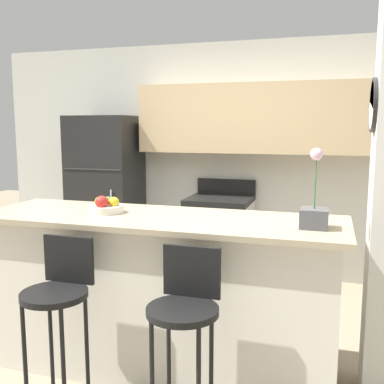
% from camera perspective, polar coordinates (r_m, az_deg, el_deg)
% --- Properties ---
extents(ground_plane, '(14.00, 14.00, 0.00)m').
position_cam_1_polar(ground_plane, '(3.33, -4.15, -21.34)').
color(ground_plane, gray).
extents(wall_back, '(5.60, 0.38, 2.55)m').
position_cam_1_polar(wall_back, '(4.90, 6.33, 6.13)').
color(wall_back, silver).
rests_on(wall_back, ground_plane).
extents(counter_bar, '(2.42, 0.77, 1.06)m').
position_cam_1_polar(counter_bar, '(3.10, -4.26, -12.68)').
color(counter_bar, silver).
rests_on(counter_bar, ground_plane).
extents(refrigerator, '(0.72, 0.64, 1.76)m').
position_cam_1_polar(refrigerator, '(5.18, -10.84, -0.32)').
color(refrigerator, black).
rests_on(refrigerator, ground_plane).
extents(stove_range, '(0.65, 0.65, 1.07)m').
position_cam_1_polar(stove_range, '(4.80, 3.52, -5.98)').
color(stove_range, silver).
rests_on(stove_range, ground_plane).
extents(bar_stool_left, '(0.37, 0.37, 1.01)m').
position_cam_1_polar(bar_stool_left, '(2.72, -16.60, -12.66)').
color(bar_stool_left, black).
rests_on(bar_stool_left, ground_plane).
extents(bar_stool_right, '(0.37, 0.37, 1.01)m').
position_cam_1_polar(bar_stool_right, '(2.41, -0.91, -15.14)').
color(bar_stool_right, black).
rests_on(bar_stool_right, ground_plane).
extents(orchid_vase, '(0.16, 0.16, 0.46)m').
position_cam_1_polar(orchid_vase, '(2.68, 15.27, -2.39)').
color(orchid_vase, '#4C4C51').
rests_on(orchid_vase, counter_bar).
extents(fruit_bowl, '(0.23, 0.23, 0.12)m').
position_cam_1_polar(fruit_bowl, '(3.10, -10.85, -1.78)').
color(fruit_bowl, silver).
rests_on(fruit_bowl, counter_bar).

